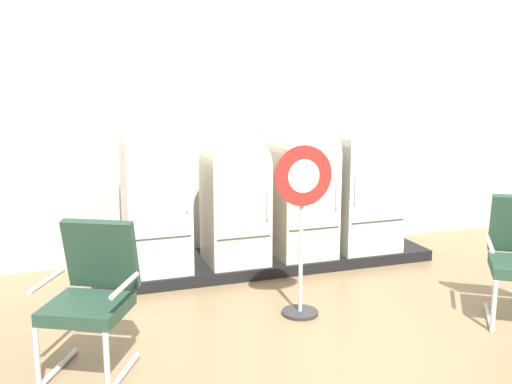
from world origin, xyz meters
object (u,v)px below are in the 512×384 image
refrigerator_1 (235,195)px  refrigerator_3 (365,177)px  armchair_left (92,289)px  sign_stand (302,229)px  refrigerator_0 (155,187)px  refrigerator_2 (302,185)px

refrigerator_1 → refrigerator_3: refrigerator_3 is taller
refrigerator_1 → armchair_left: refrigerator_1 is taller
armchair_left → sign_stand: bearing=12.4°
refrigerator_3 → sign_stand: (-1.31, -1.29, -0.16)m
refrigerator_0 → refrigerator_1: bearing=-0.1°
refrigerator_2 → refrigerator_1: bearing=-176.8°
refrigerator_0 → refrigerator_3: bearing=0.2°
refrigerator_3 → armchair_left: bearing=-151.4°
refrigerator_1 → sign_stand: bearing=-81.0°
refrigerator_3 → refrigerator_0: bearing=-179.8°
refrigerator_0 → armchair_left: bearing=-113.7°
refrigerator_2 → refrigerator_3: bearing=-2.7°
refrigerator_1 → refrigerator_2: refrigerator_2 is taller
sign_stand → armchair_left: bearing=-167.6°
refrigerator_0 → armchair_left: 1.86m
refrigerator_0 → sign_stand: (1.02, -1.28, -0.19)m
refrigerator_2 → refrigerator_3: size_ratio=0.94×
refrigerator_1 → refrigerator_3: bearing=0.3°
refrigerator_0 → armchair_left: size_ratio=1.52×
refrigerator_0 → refrigerator_1: 0.83m
armchair_left → refrigerator_1: bearing=47.1°
refrigerator_2 → armchair_left: size_ratio=1.39×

